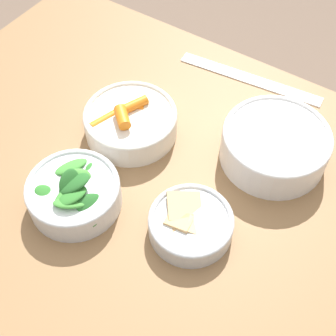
% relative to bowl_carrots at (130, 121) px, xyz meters
% --- Properties ---
extents(ground_plane, '(10.00, 10.00, 0.00)m').
position_rel_bowl_carrots_xyz_m(ground_plane, '(0.06, -0.08, -0.77)').
color(ground_plane, brown).
extents(dining_table, '(0.99, 0.80, 0.74)m').
position_rel_bowl_carrots_xyz_m(dining_table, '(0.06, -0.08, -0.16)').
color(dining_table, olive).
rests_on(dining_table, ground_plane).
extents(bowl_carrots, '(0.18, 0.18, 0.07)m').
position_rel_bowl_carrots_xyz_m(bowl_carrots, '(0.00, 0.00, 0.00)').
color(bowl_carrots, silver).
rests_on(bowl_carrots, dining_table).
extents(bowl_greens, '(0.16, 0.16, 0.08)m').
position_rel_bowl_carrots_xyz_m(bowl_greens, '(0.02, -0.18, 0.00)').
color(bowl_greens, silver).
rests_on(bowl_greens, dining_table).
extents(bowl_beans_hotdog, '(0.19, 0.19, 0.07)m').
position_rel_bowl_carrots_xyz_m(bowl_beans_hotdog, '(0.25, 0.09, 0.00)').
color(bowl_beans_hotdog, white).
rests_on(bowl_beans_hotdog, dining_table).
extents(bowl_cookies, '(0.14, 0.14, 0.05)m').
position_rel_bowl_carrots_xyz_m(bowl_cookies, '(0.21, -0.12, -0.01)').
color(bowl_cookies, silver).
rests_on(bowl_cookies, dining_table).
extents(ruler, '(0.31, 0.06, 0.00)m').
position_rel_bowl_carrots_xyz_m(ruler, '(0.12, 0.26, -0.03)').
color(ruler, silver).
rests_on(ruler, dining_table).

